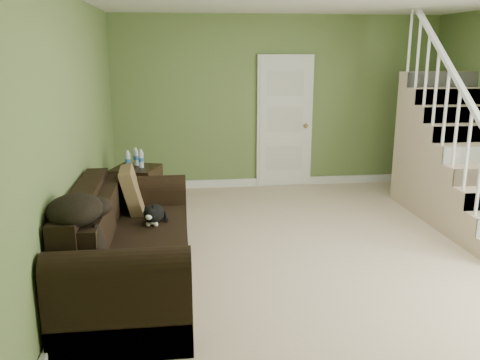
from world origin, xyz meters
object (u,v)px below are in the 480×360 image
object	(u,v)px
banana	(129,258)
side_table	(137,191)
cat	(154,214)
sofa	(127,252)

from	to	relation	value
banana	side_table	bearing A→B (deg)	47.61
cat	banana	xyz separation A→B (m)	(-0.16, -0.87, -0.07)
cat	banana	bearing A→B (deg)	-90.14
side_table	banana	size ratio (longest dim) A/B	4.88
sofa	banana	world-z (taller)	sofa
side_table	cat	xyz separation A→B (m)	(0.30, -1.78, 0.26)
sofa	banana	distance (m)	0.59
side_table	cat	bearing A→B (deg)	-80.37
sofa	banana	xyz separation A→B (m)	(0.08, -0.56, 0.17)
side_table	cat	world-z (taller)	side_table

